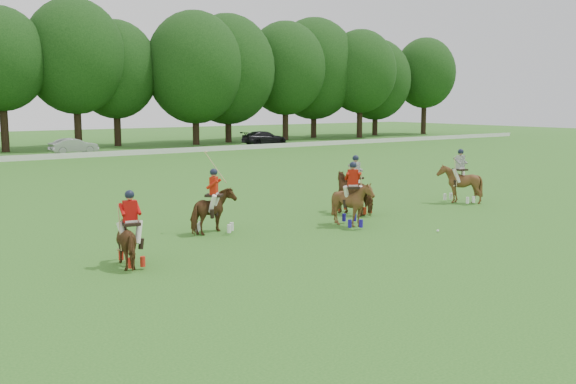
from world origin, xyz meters
TOP-DOWN VIEW (x-y plane):
  - ground at (0.00, 0.00)m, footprint 180.00×180.00m
  - tree_line at (0.26, 48.05)m, footprint 117.98×14.32m
  - boundary_rail at (0.00, 38.00)m, footprint 120.00×0.10m
  - car_mid at (4.38, 42.50)m, footprint 4.14×1.66m
  - car_right at (24.30, 42.50)m, footprint 5.00×2.20m
  - polo_red_a at (-6.30, 2.84)m, footprint 1.05×1.72m
  - polo_red_b at (-2.26, 5.40)m, footprint 2.00×2.00m
  - polo_red_c at (2.45, 3.58)m, footprint 1.93×1.99m
  - polo_stripe_a at (4.29, 5.51)m, footprint 1.36×2.16m
  - polo_stripe_b at (9.96, 4.89)m, footprint 1.41×1.59m
  - polo_ball at (4.20, 1.05)m, footprint 0.09×0.09m

SIDE VIEW (x-z plane):
  - ground at x=0.00m, z-range 0.00..0.00m
  - polo_ball at x=4.20m, z-range 0.00..0.09m
  - boundary_rail at x=0.00m, z-range 0.00..0.44m
  - car_mid at x=4.38m, z-range 0.00..1.34m
  - car_right at x=24.30m, z-range 0.00..1.43m
  - polo_red_a at x=-6.30m, z-range -0.31..1.81m
  - polo_red_b at x=-2.26m, z-range -0.60..2.20m
  - polo_red_c at x=2.45m, z-range -0.32..2.04m
  - polo_stripe_a at x=4.29m, z-range -0.32..2.07m
  - polo_stripe_b at x=9.96m, z-range -0.33..2.11m
  - tree_line at x=0.26m, z-range 0.86..15.60m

